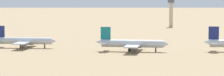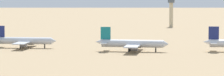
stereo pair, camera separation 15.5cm
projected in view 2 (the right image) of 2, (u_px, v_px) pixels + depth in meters
name	position (u px, v px, depth m)	size (l,w,h in m)	color
ground	(134.00, 49.00, 304.45)	(4000.00, 4000.00, 0.00)	#9E8460
parked_jet_navy_2	(23.00, 41.00, 307.14)	(35.21, 29.63, 11.63)	silver
parked_jet_teal_3	(132.00, 44.00, 288.92)	(36.67, 30.72, 12.13)	silver
control_tower	(171.00, 8.00, 483.97)	(5.20, 5.20, 25.49)	#C6B793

